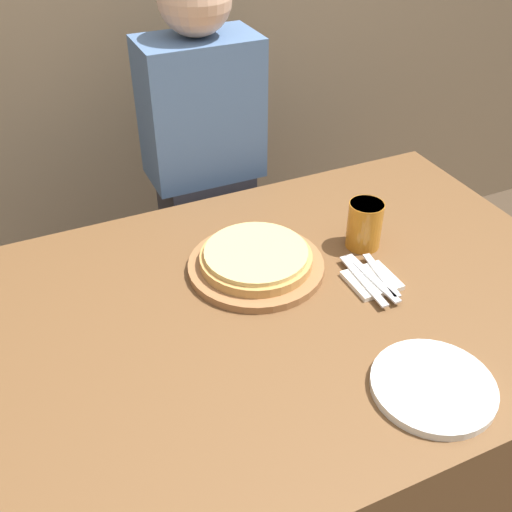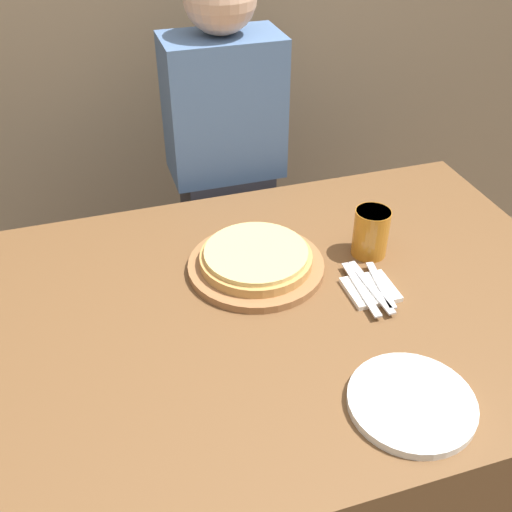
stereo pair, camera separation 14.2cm
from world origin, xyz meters
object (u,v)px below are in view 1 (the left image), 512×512
object	(u,v)px
dinner_knife	(372,278)
spoon	(381,275)
beer_glass	(365,223)
fork	(363,280)
diner_person	(205,184)
pizza_on_board	(256,261)
dinner_plate	(433,386)

from	to	relation	value
dinner_knife	spoon	distance (m)	0.02
spoon	dinner_knife	bearing A→B (deg)	180.00
beer_glass	spoon	size ratio (longest dim) A/B	0.73
fork	spoon	size ratio (longest dim) A/B	1.17
dinner_knife	diner_person	bearing A→B (deg)	102.71
beer_glass	diner_person	world-z (taller)	diner_person
pizza_on_board	dinner_plate	distance (m)	0.51
fork	spoon	distance (m)	0.05
pizza_on_board	diner_person	world-z (taller)	diner_person
pizza_on_board	dinner_knife	bearing A→B (deg)	-35.06
dinner_plate	diner_person	distance (m)	1.03
dinner_plate	fork	size ratio (longest dim) A/B	1.21
beer_glass	spoon	bearing A→B (deg)	-105.07
fork	dinner_knife	xyz separation A→B (m)	(0.02, 0.00, 0.00)
fork	diner_person	xyz separation A→B (m)	(-0.13, 0.70, -0.07)
pizza_on_board	spoon	distance (m)	0.30
pizza_on_board	beer_glass	world-z (taller)	beer_glass
diner_person	spoon	bearing A→B (deg)	-75.36
dinner_knife	diner_person	xyz separation A→B (m)	(-0.16, 0.70, -0.07)
beer_glass	fork	xyz separation A→B (m)	(-0.09, -0.14, -0.05)
dinner_knife	spoon	world-z (taller)	same
dinner_knife	dinner_plate	bearing A→B (deg)	-103.11
pizza_on_board	spoon	bearing A→B (deg)	-32.29
dinner_knife	spoon	size ratio (longest dim) A/B	1.17
fork	beer_glass	bearing A→B (deg)	57.84
fork	pizza_on_board	bearing A→B (deg)	141.74
dinner_plate	beer_glass	bearing A→B (deg)	73.42
dinner_plate	spoon	distance (m)	0.34
pizza_on_board	fork	xyz separation A→B (m)	(0.20, -0.16, -0.01)
beer_glass	dinner_plate	distance (m)	0.49
pizza_on_board	spoon	world-z (taller)	pizza_on_board
beer_glass	diner_person	xyz separation A→B (m)	(-0.22, 0.56, -0.13)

